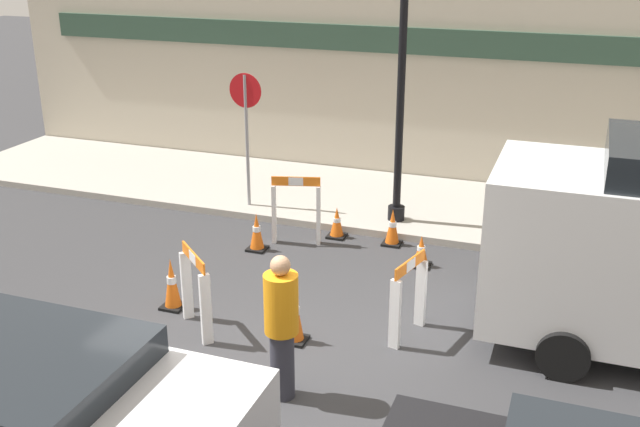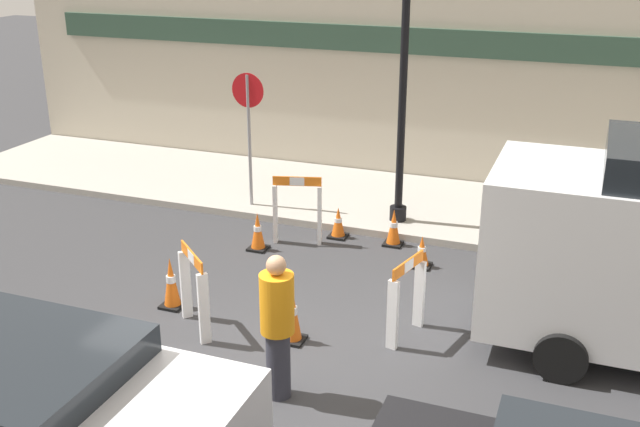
{
  "view_description": "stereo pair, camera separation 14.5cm",
  "coord_description": "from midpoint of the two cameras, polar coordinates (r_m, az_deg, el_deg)",
  "views": [
    {
      "loc": [
        3.27,
        -6.61,
        4.79
      ],
      "look_at": [
        -0.13,
        2.76,
        1.0
      ],
      "focal_mm": 42.0,
      "sensor_mm": 36.0,
      "label": 1
    },
    {
      "loc": [
        3.41,
        -6.56,
        4.79
      ],
      "look_at": [
        -0.13,
        2.76,
        1.0
      ],
      "focal_mm": 42.0,
      "sensor_mm": 36.0,
      "label": 2
    }
  ],
  "objects": [
    {
      "name": "ground_plane",
      "position": [
        8.8,
        -5.26,
        -12.26
      ],
      "size": [
        60.0,
        60.0,
        0.0
      ],
      "primitive_type": "plane",
      "color": "#38383A"
    },
    {
      "name": "sidewalk_slab",
      "position": [
        13.92,
        5.64,
        0.87
      ],
      "size": [
        18.0,
        3.16,
        0.12
      ],
      "color": "#ADA89E",
      "rests_on": "ground_plane"
    },
    {
      "name": "storefront_facade",
      "position": [
        14.84,
        7.76,
        12.75
      ],
      "size": [
        18.0,
        0.22,
        5.5
      ],
      "color": "#BCB29E",
      "rests_on": "ground_plane"
    },
    {
      "name": "stop_sign",
      "position": [
        13.17,
        -5.14,
        7.24
      ],
      "size": [
        0.6,
        0.06,
        2.38
      ],
      "rotation": [
        0.0,
        0.0,
        3.12
      ],
      "color": "gray",
      "rests_on": "sidewalk_slab"
    },
    {
      "name": "barricade_0",
      "position": [
        12.02,
        -1.39,
        0.41
      ],
      "size": [
        0.79,
        0.34,
        1.13
      ],
      "rotation": [
        0.0,
        0.0,
        3.42
      ],
      "color": "white",
      "rests_on": "ground_plane"
    },
    {
      "name": "barricade_1",
      "position": [
        9.54,
        -9.16,
        -5.65
      ],
      "size": [
        0.68,
        0.64,
        1.09
      ],
      "rotation": [
        0.0,
        0.0,
        5.54
      ],
      "color": "white",
      "rests_on": "ground_plane"
    },
    {
      "name": "barricade_2",
      "position": [
        9.34,
        7.07,
        -6.29
      ],
      "size": [
        0.31,
        0.75,
        1.06
      ],
      "rotation": [
        0.0,
        0.0,
        7.61
      ],
      "color": "white",
      "rests_on": "ground_plane"
    },
    {
      "name": "traffic_cone_0",
      "position": [
        11.4,
        8.12,
        -2.94
      ],
      "size": [
        0.3,
        0.3,
        0.5
      ],
      "color": "black",
      "rests_on": "ground_plane"
    },
    {
      "name": "traffic_cone_1",
      "position": [
        11.9,
        -4.42,
        -1.41
      ],
      "size": [
        0.3,
        0.3,
        0.62
      ],
      "color": "black",
      "rests_on": "ground_plane"
    },
    {
      "name": "traffic_cone_2",
      "position": [
        10.25,
        -10.87,
        -5.25
      ],
      "size": [
        0.3,
        0.3,
        0.72
      ],
      "color": "black",
      "rests_on": "ground_plane"
    },
    {
      "name": "traffic_cone_3",
      "position": [
        12.1,
        5.97,
        -1.11
      ],
      "size": [
        0.3,
        0.3,
        0.61
      ],
      "color": "black",
      "rests_on": "ground_plane"
    },
    {
      "name": "traffic_cone_4",
      "position": [
        9.27,
        -1.66,
        -7.76
      ],
      "size": [
        0.3,
        0.3,
        0.74
      ],
      "color": "black",
      "rests_on": "ground_plane"
    },
    {
      "name": "traffic_cone_5",
      "position": [
        12.36,
        1.73,
        -0.73
      ],
      "size": [
        0.3,
        0.3,
        0.53
      ],
      "color": "black",
      "rests_on": "ground_plane"
    },
    {
      "name": "person_worker",
      "position": [
        8.0,
        -2.74,
        -8.36
      ],
      "size": [
        0.45,
        0.45,
        1.68
      ],
      "rotation": [
        0.0,
        0.0,
        1.83
      ],
      "color": "#33333D",
      "rests_on": "ground_plane"
    }
  ]
}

